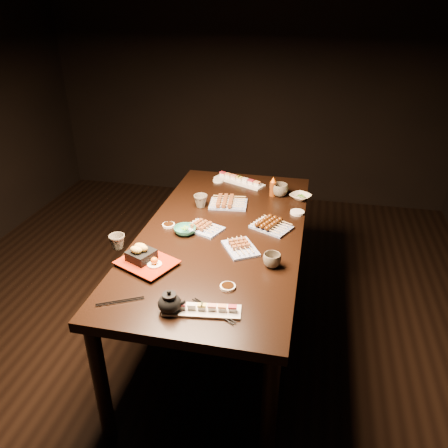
{
  "coord_description": "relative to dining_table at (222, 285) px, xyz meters",
  "views": [
    {
      "loc": [
        0.68,
        -1.84,
        1.95
      ],
      "look_at": [
        0.21,
        0.33,
        0.77
      ],
      "focal_mm": 35.0,
      "sensor_mm": 36.0,
      "label": 1
    }
  ],
  "objects": [
    {
      "name": "tsukune_plate",
      "position": [
        0.27,
        0.09,
        0.4
      ],
      "size": [
        0.26,
        0.23,
        0.05
      ],
      "primitive_type": null,
      "rotation": [
        0.0,
        0.0,
        -0.45
      ],
      "color": "#828EB6",
      "rests_on": "dining_table"
    },
    {
      "name": "sushi_platter_near",
      "position": [
        0.07,
        -0.71,
        0.4
      ],
      "size": [
        0.34,
        0.13,
        0.04
      ],
      "primitive_type": null,
      "rotation": [
        0.0,
        0.0,
        0.13
      ],
      "color": "white",
      "rests_on": "dining_table"
    },
    {
      "name": "sauce_dish_west",
      "position": [
        -0.32,
        -0.01,
        0.38
      ],
      "size": [
        0.1,
        0.1,
        0.01
      ],
      "primitive_type": "cylinder",
      "rotation": [
        0.0,
        0.0,
        -0.5
      ],
      "color": "white",
      "rests_on": "dining_table"
    },
    {
      "name": "sauce_dish_nw",
      "position": [
        -0.19,
        0.72,
        0.38
      ],
      "size": [
        0.1,
        0.1,
        0.01
      ],
      "primitive_type": "cylinder",
      "rotation": [
        0.0,
        0.0,
        -0.3
      ],
      "color": "white",
      "rests_on": "dining_table"
    },
    {
      "name": "ground",
      "position": [
        -0.21,
        -0.28,
        -0.38
      ],
      "size": [
        5.0,
        5.0,
        0.0
      ],
      "primitive_type": "plane",
      "color": "black",
      "rests_on": "ground"
    },
    {
      "name": "edamame_bowl_cream",
      "position": [
        0.41,
        0.54,
        0.39
      ],
      "size": [
        0.18,
        0.18,
        0.03
      ],
      "primitive_type": "imported",
      "rotation": [
        0.0,
        0.0,
        -0.6
      ],
      "color": "beige",
      "rests_on": "dining_table"
    },
    {
      "name": "yakitori_plate_right",
      "position": [
        0.14,
        -0.18,
        0.4
      ],
      "size": [
        0.23,
        0.25,
        0.05
      ],
      "primitive_type": null,
      "rotation": [
        0.0,
        0.0,
        -1.02
      ],
      "color": "#828EB6",
      "rests_on": "dining_table"
    },
    {
      "name": "teacup_far_right",
      "position": [
        0.27,
        0.56,
        0.42
      ],
      "size": [
        0.11,
        0.11,
        0.08
      ],
      "primitive_type": "imported",
      "rotation": [
        0.0,
        0.0,
        0.05
      ],
      "color": "brown",
      "rests_on": "dining_table"
    },
    {
      "name": "teacup_near_left",
      "position": [
        -0.5,
        -0.3,
        0.41
      ],
      "size": [
        0.09,
        0.09,
        0.08
      ],
      "primitive_type": "imported",
      "rotation": [
        0.0,
        0.0,
        -0.06
      ],
      "color": "brown",
      "rests_on": "dining_table"
    },
    {
      "name": "teapot",
      "position": [
        -0.06,
        -0.74,
        0.43
      ],
      "size": [
        0.13,
        0.13,
        0.1
      ],
      "primitive_type": null,
      "rotation": [
        0.0,
        0.0,
        0.07
      ],
      "color": "black",
      "rests_on": "dining_table"
    },
    {
      "name": "chopsticks_near",
      "position": [
        -0.3,
        -0.73,
        0.38
      ],
      "size": [
        0.19,
        0.11,
        0.01
      ],
      "primitive_type": null,
      "rotation": [
        0.0,
        0.0,
        0.48
      ],
      "color": "black",
      "rests_on": "dining_table"
    },
    {
      "name": "sauce_dish_east",
      "position": [
        0.4,
        0.32,
        0.38
      ],
      "size": [
        0.12,
        0.12,
        0.02
      ],
      "primitive_type": "cylinder",
      "rotation": [
        0.0,
        0.0,
        -0.61
      ],
      "color": "white",
      "rests_on": "dining_table"
    },
    {
      "name": "dining_table",
      "position": [
        0.0,
        0.0,
        0.0
      ],
      "size": [
        1.38,
        1.98,
        0.75
      ],
      "primitive_type": "cube",
      "rotation": [
        0.0,
        0.0,
        -0.29
      ],
      "color": "black",
      "rests_on": "ground"
    },
    {
      "name": "edamame_bowl_green",
      "position": [
        -0.2,
        -0.07,
        0.39
      ],
      "size": [
        0.13,
        0.13,
        0.04
      ],
      "primitive_type": "imported",
      "rotation": [
        0.0,
        0.0,
        -0.06
      ],
      "color": "#2B866D",
      "rests_on": "dining_table"
    },
    {
      "name": "teacup_mid_right",
      "position": [
        0.32,
        -0.3,
        0.41
      ],
      "size": [
        0.13,
        0.13,
        0.07
      ],
      "primitive_type": "imported",
      "rotation": [
        0.0,
        0.0,
        -0.68
      ],
      "color": "brown",
      "rests_on": "dining_table"
    },
    {
      "name": "yakitori_plate_left",
      "position": [
        -0.04,
        0.35,
        0.4
      ],
      "size": [
        0.25,
        0.19,
        0.06
      ],
      "primitive_type": null,
      "rotation": [
        0.0,
        0.0,
        0.11
      ],
      "color": "#828EB6",
      "rests_on": "dining_table"
    },
    {
      "name": "condiment_bottle",
      "position": [
        0.22,
        0.55,
        0.44
      ],
      "size": [
        0.05,
        0.05,
        0.13
      ],
      "primitive_type": "cylinder",
      "rotation": [
        0.0,
        0.0,
        -0.31
      ],
      "color": "#612B0D",
      "rests_on": "dining_table"
    },
    {
      "name": "teacup_far_left",
      "position": [
        -0.2,
        0.28,
        0.42
      ],
      "size": [
        0.1,
        0.1,
        0.08
      ],
      "primitive_type": "imported",
      "rotation": [
        0.0,
        0.0,
        -0.21
      ],
      "color": "brown",
      "rests_on": "dining_table"
    },
    {
      "name": "chopsticks_se",
      "position": [
        0.12,
        -0.7,
        0.38
      ],
      "size": [
        0.22,
        0.14,
        0.01
      ],
      "primitive_type": null,
      "rotation": [
        0.0,
        0.0,
        -0.53
      ],
      "color": "black",
      "rests_on": "dining_table"
    },
    {
      "name": "sauce_dish_se",
      "position": [
        0.14,
        -0.52,
        0.38
      ],
      "size": [
        0.08,
        0.08,
        0.01
      ],
      "primitive_type": "cylinder",
      "rotation": [
        0.0,
        0.0,
        -0.08
      ],
      "color": "white",
      "rests_on": "dining_table"
    },
    {
      "name": "sushi_platter_far",
      "position": [
        -0.04,
        0.73,
        0.4
      ],
      "size": [
        0.39,
        0.26,
        0.05
      ],
      "primitive_type": null,
      "rotation": [
        0.0,
        0.0,
        2.7
      ],
      "color": "white",
      "rests_on": "dining_table"
    },
    {
      "name": "yakitori_plate_center",
      "position": [
        -0.1,
        -0.0,
        0.4
      ],
      "size": [
        0.24,
        0.21,
        0.05
      ],
      "primitive_type": null,
      "rotation": [
        0.0,
        0.0,
        -0.39
      ],
      "color": "#828EB6",
      "rests_on": "dining_table"
    },
    {
      "name": "tempura_tray",
      "position": [
        -0.29,
        -0.42,
        0.42
      ],
      "size": [
        0.33,
        0.31,
        0.1
      ],
      "primitive_type": null,
      "rotation": [
        0.0,
        0.0,
        -0.42
      ],
      "color": "black",
      "rests_on": "dining_table"
    }
  ]
}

